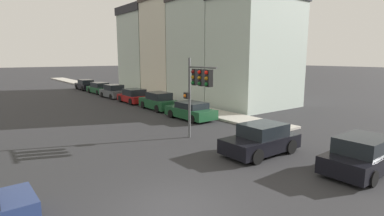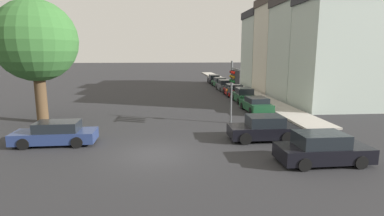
% 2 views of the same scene
% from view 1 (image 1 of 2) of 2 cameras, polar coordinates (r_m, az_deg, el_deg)
% --- Properties ---
extents(ground_plane, '(300.00, 300.00, 0.00)m').
position_cam_1_polar(ground_plane, '(9.71, -3.47, -18.96)').
color(ground_plane, '#28282B').
extents(sidewalk_strip, '(2.54, 60.00, 0.15)m').
position_cam_1_polar(sidewalk_strip, '(44.26, -15.61, 3.39)').
color(sidewalk_strip, '#ADA89E').
rests_on(sidewalk_strip, ground_plane).
extents(rowhouse_backdrop, '(8.04, 25.19, 12.13)m').
position_cam_1_polar(rowhouse_backdrop, '(35.60, -0.43, 11.36)').
color(rowhouse_backdrop, '#ADBCB2').
rests_on(rowhouse_backdrop, ground_plane).
extents(traffic_signal, '(0.55, 2.55, 4.61)m').
position_cam_1_polar(traffic_signal, '(16.35, 1.13, 4.82)').
color(traffic_signal, '#515456').
rests_on(traffic_signal, ground_plane).
extents(crossing_car_0, '(3.97, 1.96, 1.48)m').
position_cam_1_polar(crossing_car_0, '(14.94, 13.03, -5.91)').
color(crossing_car_0, black).
rests_on(crossing_car_0, ground_plane).
extents(crossing_car_2, '(4.34, 1.99, 1.49)m').
position_cam_1_polar(crossing_car_2, '(14.24, 29.90, -7.78)').
color(crossing_car_2, black).
rests_on(crossing_car_2, ground_plane).
extents(parked_car_0, '(2.08, 4.27, 1.31)m').
position_cam_1_polar(parked_car_0, '(22.63, -0.26, -0.54)').
color(parked_car_0, '#194728').
rests_on(parked_car_0, ground_plane).
extents(parked_car_1, '(1.96, 4.31, 1.56)m').
position_cam_1_polar(parked_car_1, '(26.93, -6.44, 1.25)').
color(parked_car_1, '#194728').
rests_on(parked_car_1, ground_plane).
extents(parked_car_2, '(2.08, 4.12, 1.43)m').
position_cam_1_polar(parked_car_2, '(31.32, -11.01, 2.21)').
color(parked_car_2, maroon).
rests_on(parked_car_2, ground_plane).
extents(parked_car_3, '(2.05, 4.01, 1.53)m').
position_cam_1_polar(parked_car_3, '(35.75, -14.70, 3.04)').
color(parked_car_3, '#4C5156').
rests_on(parked_car_3, ground_plane).
extents(parked_car_4, '(1.94, 4.73, 1.44)m').
position_cam_1_polar(parked_car_4, '(40.46, -17.22, 3.60)').
color(parked_car_4, '#194728').
rests_on(parked_car_4, ground_plane).
extents(parked_car_5, '(1.95, 4.79, 1.47)m').
position_cam_1_polar(parked_car_5, '(45.72, -19.62, 4.16)').
color(parked_car_5, black).
rests_on(parked_car_5, ground_plane).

